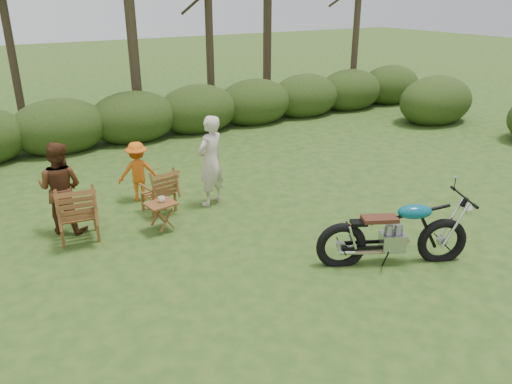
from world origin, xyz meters
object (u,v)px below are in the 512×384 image
lawn_chair_right (160,211)px  cup (162,199)px  side_table (162,217)px  adult_a (212,203)px  lawn_chair_left (81,239)px  adult_b (67,230)px  motorcycle (390,262)px  child (141,200)px

lawn_chair_right → cup: bearing=65.8°
side_table → adult_a: (1.30, 0.64, -0.27)m
lawn_chair_left → adult_b: (-0.13, 0.47, 0.00)m
cup → adult_b: 1.82m
motorcycle → side_table: motorcycle is taller
adult_b → child: bearing=-119.2°
side_table → child: bearing=85.2°
lawn_chair_right → child: bearing=-88.3°
side_table → child: size_ratio=0.44×
lawn_chair_right → adult_a: (1.04, -0.19, 0.00)m
cup → motorcycle: bearing=-48.4°
lawn_chair_right → adult_b: size_ratio=0.54×
motorcycle → child: motorcycle is taller
motorcycle → cup: motorcycle is taller
side_table → adult_b: size_ratio=0.33×
lawn_chair_right → adult_b: bearing=-10.4°
lawn_chair_right → side_table: (-0.26, -0.83, 0.27)m
motorcycle → child: bearing=145.2°
lawn_chair_right → cup: size_ratio=7.11×
cup → adult_a: adult_a is taller
adult_a → lawn_chair_left: bearing=-19.3°
motorcycle → side_table: 3.95m
cup → child: cup is taller
child → side_table: bearing=97.1°
adult_b → motorcycle: bearing=175.1°
lawn_chair_left → side_table: bearing=170.4°
lawn_chair_right → adult_a: adult_a is taller
lawn_chair_left → child: child is taller
lawn_chair_right → child: child is taller
side_table → child: child is taller
adult_b → lawn_chair_right: bearing=-144.3°
lawn_chair_right → side_table: side_table is taller
lawn_chair_right → lawn_chair_left: (-1.59, -0.40, 0.00)m
lawn_chair_left → child: 1.86m
lawn_chair_left → adult_a: bearing=-167.0°
motorcycle → cup: size_ratio=18.07×
motorcycle → child: 5.15m
cup → adult_b: adult_b is taller
child → cup: bearing=98.2°
lawn_chair_left → cup: bearing=172.2°
side_table → adult_a: bearing=26.2°
lawn_chair_left → adult_b: adult_b is taller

